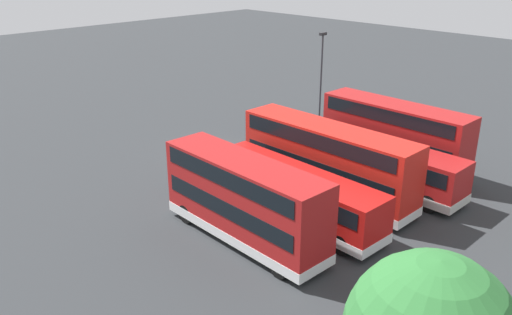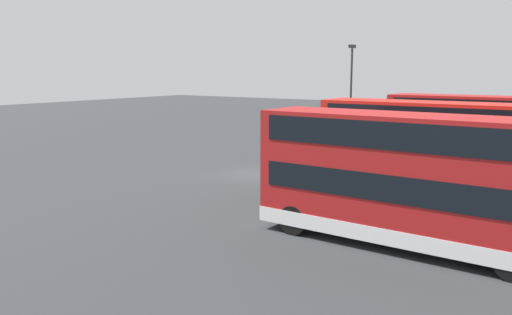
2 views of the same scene
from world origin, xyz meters
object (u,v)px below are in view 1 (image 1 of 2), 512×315
object	(u,v)px
car_hatchback_silver	(283,120)
bus_single_deck_second	(376,161)
bus_double_decker_fifth	(244,199)
bus_double_decker_near_end	(394,133)
bus_single_deck_fourth	(295,193)
bus_double_decker_third	(327,159)
lamp_post_tall	(321,71)

from	to	relation	value
car_hatchback_silver	bus_single_deck_second	bearing A→B (deg)	71.03
bus_double_decker_fifth	bus_double_decker_near_end	bearing A→B (deg)	-179.15
bus_single_deck_fourth	car_hatchback_silver	distance (m)	16.36
bus_single_deck_fourth	car_hatchback_silver	world-z (taller)	bus_single_deck_fourth
bus_single_deck_fourth	car_hatchback_silver	size ratio (longest dim) A/B	2.49
bus_double_decker_near_end	bus_single_deck_second	distance (m)	3.78
bus_double_decker_near_end	bus_double_decker_fifth	distance (m)	14.60
bus_double_decker_third	lamp_post_tall	distance (m)	15.43
bus_double_decker_third	bus_double_decker_fifth	bearing A→B (deg)	3.43
bus_double_decker_near_end	lamp_post_tall	size ratio (longest dim) A/B	1.38
bus_single_deck_second	bus_double_decker_near_end	bearing A→B (deg)	-165.13
bus_double_decker_third	bus_single_deck_fourth	xyz separation A→B (m)	(3.67, 0.68, -0.83)
lamp_post_tall	bus_single_deck_second	bearing A→B (deg)	54.55
bus_single_deck_second	bus_double_decker_fifth	distance (m)	11.09
bus_double_decker_near_end	bus_double_decker_fifth	xyz separation A→B (m)	(14.60, 0.22, -0.00)
bus_single_deck_fourth	car_hatchback_silver	bearing A→B (deg)	-134.62
bus_double_decker_fifth	car_hatchback_silver	xyz separation A→B (m)	(-15.20, -11.40, -1.75)
bus_double_decker_third	bus_double_decker_fifth	distance (m)	7.41
bus_single_deck_second	bus_double_decker_third	world-z (taller)	bus_double_decker_third
bus_single_deck_second	car_hatchback_silver	distance (m)	12.85
car_hatchback_silver	bus_single_deck_fourth	bearing A→B (deg)	45.38
bus_double_decker_fifth	lamp_post_tall	world-z (taller)	lamp_post_tall
bus_double_decker_third	bus_single_deck_second	bearing A→B (deg)	162.16
bus_double_decker_near_end	lamp_post_tall	distance (m)	11.30
bus_double_decker_near_end	bus_double_decker_fifth	bearing A→B (deg)	0.85
car_hatchback_silver	bus_double_decker_third	bearing A→B (deg)	54.52
bus_single_deck_second	lamp_post_tall	bearing A→B (deg)	-125.45
bus_double_decker_fifth	lamp_post_tall	distance (m)	21.75
bus_double_decker_near_end	bus_double_decker_third	distance (m)	7.21
bus_double_decker_third	bus_single_deck_fourth	world-z (taller)	bus_double_decker_third
bus_double_decker_near_end	bus_double_decker_third	world-z (taller)	same
bus_single_deck_second	bus_double_decker_fifth	size ratio (longest dim) A/B	1.15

